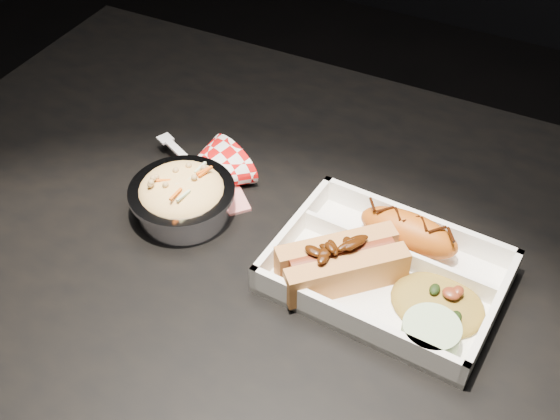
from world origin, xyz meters
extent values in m
cube|color=black|center=(0.00, 0.00, 0.73)|extent=(1.20, 0.80, 0.03)
cylinder|color=black|center=(-0.55, 0.35, 0.36)|extent=(0.05, 0.05, 0.72)
cube|color=white|center=(0.09, 0.01, 0.75)|extent=(0.26, 0.20, 0.01)
cube|color=white|center=(0.09, 0.09, 0.77)|extent=(0.25, 0.03, 0.04)
cube|color=white|center=(0.08, -0.08, 0.77)|extent=(0.25, 0.03, 0.04)
cube|color=white|center=(-0.03, 0.02, 0.77)|extent=(0.02, 0.18, 0.04)
cube|color=white|center=(0.21, 0.00, 0.77)|extent=(0.02, 0.18, 0.04)
cube|color=white|center=(0.09, 0.03, 0.77)|extent=(0.23, 0.02, 0.03)
ellipsoid|color=#C25A13|center=(0.09, 0.06, 0.78)|extent=(0.12, 0.06, 0.05)
cube|color=#C98444|center=(0.05, -0.03, 0.78)|extent=(0.12, 0.11, 0.04)
cube|color=#C98444|center=(0.03, 0.00, 0.78)|extent=(0.12, 0.11, 0.04)
cylinder|color=maroon|center=(0.04, -0.01, 0.79)|extent=(0.10, 0.10, 0.03)
ellipsoid|color=#A3812F|center=(0.15, -0.01, 0.77)|extent=(0.11, 0.09, 0.03)
cylinder|color=#A8C595|center=(0.16, -0.06, 0.77)|extent=(0.06, 0.06, 0.03)
cylinder|color=silver|center=(-0.18, 0.00, 0.77)|extent=(0.12, 0.12, 0.04)
cylinder|color=silver|center=(-0.18, 0.00, 0.79)|extent=(0.13, 0.13, 0.01)
ellipsoid|color=beige|center=(-0.18, 0.00, 0.79)|extent=(0.11, 0.11, 0.04)
cube|color=red|center=(-0.18, 0.05, 0.75)|extent=(0.14, 0.14, 0.00)
cone|color=red|center=(-0.19, 0.06, 0.77)|extent=(0.14, 0.14, 0.10)
cube|color=white|center=(-0.24, 0.08, 0.77)|extent=(0.06, 0.04, 0.00)
cube|color=white|center=(-0.27, 0.10, 0.77)|extent=(0.02, 0.02, 0.00)
camera|label=1|loc=(0.21, -0.51, 1.36)|focal=45.00mm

